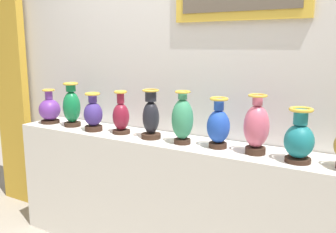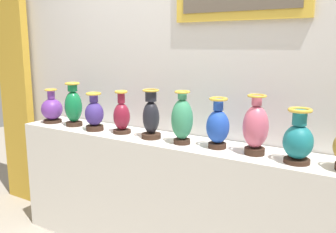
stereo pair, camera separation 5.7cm
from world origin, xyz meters
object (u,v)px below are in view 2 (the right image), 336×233
object	(u,v)px
vase_burgundy	(122,116)
vase_indigo	(94,114)
vase_rose	(256,127)
vase_onyx	(151,117)
vase_emerald	(73,106)
vase_sapphire	(218,126)
vase_teal	(298,140)
vase_violet	(52,109)
vase_jade	(182,119)

from	to	relation	value
vase_burgundy	vase_indigo	bearing A→B (deg)	-170.26
vase_rose	vase_onyx	bearing A→B (deg)	-179.31
vase_onyx	vase_emerald	bearing A→B (deg)	179.76
vase_sapphire	vase_teal	distance (m)	0.53
vase_emerald	vase_sapphire	world-z (taller)	vase_emerald
vase_burgundy	vase_sapphire	distance (m)	0.81
vase_indigo	vase_burgundy	distance (m)	0.25
vase_rose	vase_sapphire	bearing A→B (deg)	178.03
vase_emerald	vase_rose	size ratio (longest dim) A/B	0.98
vase_rose	vase_violet	bearing A→B (deg)	-179.65
vase_burgundy	vase_jade	world-z (taller)	vase_jade
vase_sapphire	vase_jade	bearing A→B (deg)	-173.25
vase_onyx	vase_jade	world-z (taller)	vase_jade
vase_sapphire	vase_emerald	bearing A→B (deg)	-179.36
vase_jade	vase_emerald	bearing A→B (deg)	179.18
vase_teal	vase_onyx	bearing A→B (deg)	178.45
vase_emerald	vase_onyx	bearing A→B (deg)	-0.24
vase_jade	vase_teal	bearing A→B (deg)	-1.22
vase_teal	vase_violet	bearing A→B (deg)	179.28
vase_violet	vase_emerald	distance (m)	0.27
vase_violet	vase_teal	distance (m)	2.12
vase_rose	vase_teal	world-z (taller)	vase_rose
vase_jade	vase_rose	world-z (taller)	vase_rose
vase_jade	vase_rose	size ratio (longest dim) A/B	0.98
vase_indigo	vase_teal	bearing A→B (deg)	0.07
vase_emerald	vase_indigo	size ratio (longest dim) A/B	1.20
vase_burgundy	vase_rose	bearing A→B (deg)	-0.13
vase_violet	vase_indigo	size ratio (longest dim) A/B	0.97
vase_jade	vase_violet	bearing A→B (deg)	179.58
vase_sapphire	vase_teal	world-z (taller)	vase_sapphire
vase_emerald	vase_teal	size ratio (longest dim) A/B	1.14
vase_burgundy	vase_teal	distance (m)	1.34
vase_violet	vase_emerald	size ratio (longest dim) A/B	0.81
vase_onyx	vase_sapphire	size ratio (longest dim) A/B	1.07
vase_rose	vase_burgundy	bearing A→B (deg)	179.87
vase_rose	vase_emerald	bearing A→B (deg)	-179.78
vase_violet	vase_teal	xyz separation A→B (m)	(2.11, -0.03, 0.02)
vase_jade	vase_rose	bearing A→B (deg)	2.37
vase_onyx	vase_jade	xyz separation A→B (m)	(0.27, -0.01, 0.01)
vase_indigo	vase_jade	size ratio (longest dim) A/B	0.83
vase_onyx	vase_sapphire	distance (m)	0.52
vase_teal	vase_burgundy	bearing A→B (deg)	178.28
vase_burgundy	vase_onyx	xyz separation A→B (m)	(0.29, -0.01, 0.03)
vase_sapphire	vase_rose	distance (m)	0.26
vase_emerald	vase_indigo	bearing A→B (deg)	-7.20
vase_violet	vase_burgundy	distance (m)	0.78
vase_onyx	vase_teal	distance (m)	1.05
vase_teal	vase_sapphire	bearing A→B (deg)	174.92
vase_emerald	vase_sapphire	bearing A→B (deg)	0.64
vase_indigo	vase_burgundy	xyz separation A→B (m)	(0.25, 0.04, 0.00)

